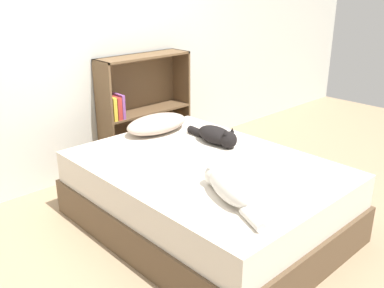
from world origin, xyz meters
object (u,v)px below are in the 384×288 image
Objects in this scene: cat_dark at (217,136)px; pillow at (157,124)px; bed at (205,195)px; bookshelf at (140,110)px; cat_light at (227,185)px.

pillow is at bearing -159.35° from cat_dark.
bed is 3.29× the size of pillow.
bookshelf is at bearing 72.88° from bed.
pillow is (0.16, 0.73, 0.32)m from bed.
cat_dark is at bearing -72.72° from pillow.
bookshelf reaches higher than cat_dark.
bed is 1.77× the size of bookshelf.
cat_light is 0.87m from cat_dark.
bookshelf reaches higher than bed.
cat_dark is (0.33, 0.21, 0.32)m from bed.
bookshelf is (0.23, 0.53, -0.04)m from pillow.
cat_light is 0.58× the size of bookshelf.
bookshelf reaches higher than cat_light.
cat_light reaches higher than bed.
cat_dark is (0.16, -0.53, -0.01)m from pillow.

